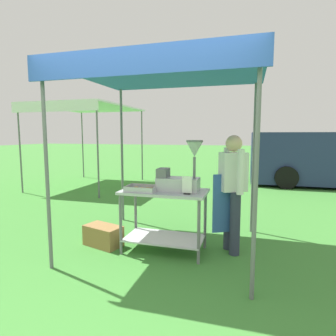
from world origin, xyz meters
TOP-DOWN VIEW (x-y plane):
  - ground_plane at (0.00, 6.00)m, footprint 70.00×70.00m
  - stall_canopy at (-0.00, 0.99)m, footprint 2.54×2.23m
  - donut_cart at (-0.00, 0.89)m, footprint 1.16×0.62m
  - donut_tray at (-0.28, 0.77)m, footprint 0.41×0.29m
  - donut_fryer at (0.22, 0.91)m, footprint 0.61×0.28m
  - menu_sign at (0.35, 0.73)m, footprint 0.13×0.05m
  - vendor at (0.89, 1.13)m, footprint 0.45×0.51m
  - supply_crate at (-0.92, 0.83)m, footprint 0.61×0.44m
  - neighbour_tent at (-3.78, 5.06)m, footprint 2.61×3.24m

SIDE VIEW (x-z plane):
  - ground_plane at x=0.00m, z-range 0.00..0.00m
  - supply_crate at x=-0.92m, z-range 0.00..0.30m
  - donut_cart at x=0.00m, z-range 0.18..1.04m
  - donut_tray at x=-0.28m, z-range 0.85..0.92m
  - vendor at x=0.89m, z-range 0.10..1.71m
  - menu_sign at x=0.35m, z-range 0.84..1.07m
  - donut_fryer at x=0.22m, z-range 0.74..1.42m
  - stall_canopy at x=0.00m, z-range 1.14..3.62m
  - neighbour_tent at x=-3.78m, z-range 1.16..3.65m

